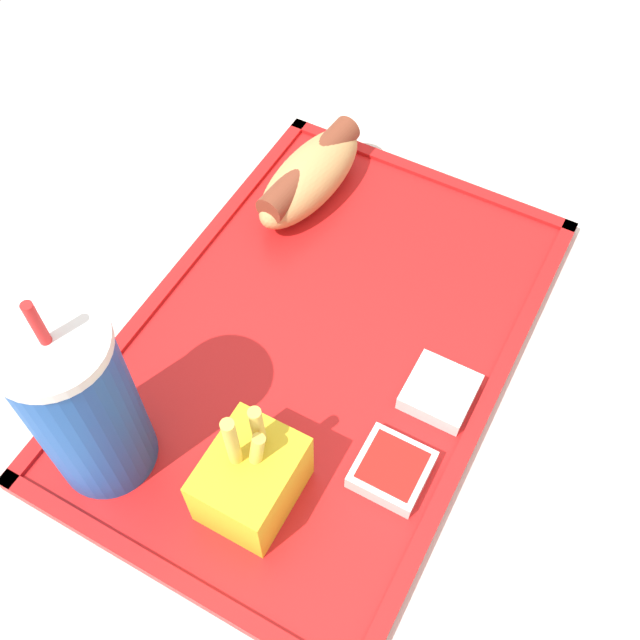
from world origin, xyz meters
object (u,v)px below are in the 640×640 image
(soda_cup, at_px, (82,404))
(fries_carton, at_px, (251,478))
(hot_dog_far, at_px, (310,175))
(sauce_cup_mayo, at_px, (440,391))
(sauce_cup_ketchup, at_px, (392,469))

(soda_cup, height_order, fries_carton, soda_cup)
(fries_carton, bearing_deg, hot_dog_far, 21.14)
(soda_cup, bearing_deg, sauce_cup_mayo, -50.50)
(soda_cup, relative_size, sauce_cup_ketchup, 3.78)
(sauce_cup_mayo, relative_size, sauce_cup_ketchup, 1.00)
(hot_dog_far, bearing_deg, fries_carton, -158.86)
(sauce_cup_mayo, xyz_separation_m, sauce_cup_ketchup, (-0.07, 0.01, 0.00))
(fries_carton, bearing_deg, sauce_cup_mayo, -31.86)
(soda_cup, xyz_separation_m, hot_dog_far, (0.30, -0.00, -0.05))
(hot_dog_far, relative_size, sauce_cup_ketchup, 2.81)
(hot_dog_far, relative_size, fries_carton, 1.26)
(hot_dog_far, bearing_deg, sauce_cup_mayo, -125.82)
(sauce_cup_ketchup, bearing_deg, hot_dog_far, 41.09)
(hot_dog_far, height_order, fries_carton, fries_carton)
(soda_cup, bearing_deg, fries_carton, -77.47)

